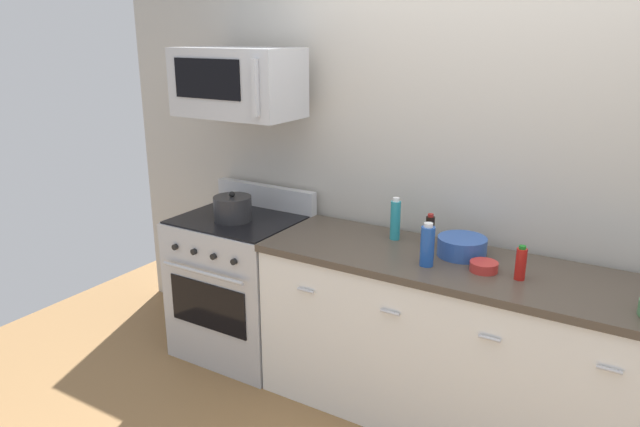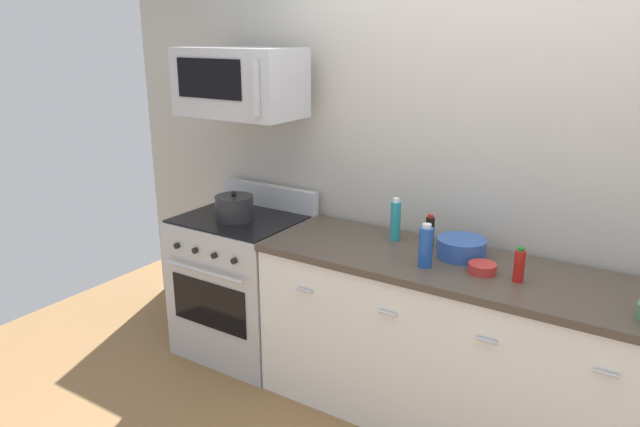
{
  "view_description": "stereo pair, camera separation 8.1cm",
  "coord_description": "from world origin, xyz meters",
  "px_view_note": "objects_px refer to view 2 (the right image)",
  "views": [
    {
      "loc": [
        0.82,
        -2.73,
        2.04
      ],
      "look_at": [
        -0.81,
        -0.05,
        1.07
      ],
      "focal_mm": 33.13,
      "sensor_mm": 36.0,
      "label": 1
    },
    {
      "loc": [
        0.89,
        -2.69,
        2.04
      ],
      "look_at": [
        -0.81,
        -0.05,
        1.07
      ],
      "focal_mm": 33.13,
      "sensor_mm": 36.0,
      "label": 2
    }
  ],
  "objects_px": {
    "bowl_red_small": "(482,268)",
    "range_oven": "(243,283)",
    "bottle_dish_soap": "(396,220)",
    "bottle_soda_blue": "(426,246)",
    "bowl_blue_mixing": "(461,247)",
    "bottle_soy_sauce_dark": "(430,231)",
    "microwave": "(240,82)",
    "bottle_hot_sauce_red": "(519,265)",
    "stockpot": "(234,208)"
  },
  "relations": [
    {
      "from": "range_oven",
      "to": "stockpot",
      "type": "relative_size",
      "value": 4.55
    },
    {
      "from": "stockpot",
      "to": "microwave",
      "type": "bearing_deg",
      "value": 89.87
    },
    {
      "from": "range_oven",
      "to": "bottle_soy_sauce_dark",
      "type": "xyz_separation_m",
      "value": [
        1.2,
        0.17,
        0.54
      ]
    },
    {
      "from": "bottle_soy_sauce_dark",
      "to": "bottle_dish_soap",
      "type": "relative_size",
      "value": 0.73
    },
    {
      "from": "range_oven",
      "to": "bowl_red_small",
      "type": "bearing_deg",
      "value": -1.58
    },
    {
      "from": "microwave",
      "to": "bowl_blue_mixing",
      "type": "bearing_deg",
      "value": 2.37
    },
    {
      "from": "microwave",
      "to": "bottle_dish_soap",
      "type": "distance_m",
      "value": 1.23
    },
    {
      "from": "bottle_soy_sauce_dark",
      "to": "bowl_red_small",
      "type": "relative_size",
      "value": 1.3
    },
    {
      "from": "bottle_soy_sauce_dark",
      "to": "bowl_blue_mixing",
      "type": "relative_size",
      "value": 0.7
    },
    {
      "from": "bottle_dish_soap",
      "to": "bottle_soda_blue",
      "type": "xyz_separation_m",
      "value": [
        0.3,
        -0.28,
        -0.01
      ]
    },
    {
      "from": "stockpot",
      "to": "range_oven",
      "type": "bearing_deg",
      "value": 90.0
    },
    {
      "from": "bottle_dish_soap",
      "to": "range_oven",
      "type": "bearing_deg",
      "value": -171.09
    },
    {
      "from": "bottle_dish_soap",
      "to": "bowl_red_small",
      "type": "distance_m",
      "value": 0.61
    },
    {
      "from": "bowl_blue_mixing",
      "to": "bowl_red_small",
      "type": "distance_m",
      "value": 0.22
    },
    {
      "from": "bottle_soda_blue",
      "to": "bowl_blue_mixing",
      "type": "height_order",
      "value": "bottle_soda_blue"
    },
    {
      "from": "range_oven",
      "to": "bottle_hot_sauce_red",
      "type": "bearing_deg",
      "value": -1.77
    },
    {
      "from": "bottle_soy_sauce_dark",
      "to": "stockpot",
      "type": "height_order",
      "value": "stockpot"
    },
    {
      "from": "bottle_hot_sauce_red",
      "to": "bowl_blue_mixing",
      "type": "distance_m",
      "value": 0.37
    },
    {
      "from": "bottle_dish_soap",
      "to": "bottle_soy_sauce_dark",
      "type": "bearing_deg",
      "value": 2.86
    },
    {
      "from": "bowl_red_small",
      "to": "range_oven",
      "type": "bearing_deg",
      "value": 178.42
    },
    {
      "from": "bottle_hot_sauce_red",
      "to": "bowl_red_small",
      "type": "xyz_separation_m",
      "value": [
        -0.17,
        0.01,
        -0.05
      ]
    },
    {
      "from": "bottle_soda_blue",
      "to": "stockpot",
      "type": "relative_size",
      "value": 0.95
    },
    {
      "from": "bottle_soy_sauce_dark",
      "to": "bowl_blue_mixing",
      "type": "height_order",
      "value": "bottle_soy_sauce_dark"
    },
    {
      "from": "range_oven",
      "to": "bowl_blue_mixing",
      "type": "bearing_deg",
      "value": 4.19
    },
    {
      "from": "bowl_blue_mixing",
      "to": "bottle_soda_blue",
      "type": "bearing_deg",
      "value": -115.48
    },
    {
      "from": "bowl_red_small",
      "to": "bottle_soda_blue",
      "type": "bearing_deg",
      "value": -163.87
    },
    {
      "from": "bottle_soy_sauce_dark",
      "to": "bottle_soda_blue",
      "type": "relative_size",
      "value": 0.8
    },
    {
      "from": "bottle_hot_sauce_red",
      "to": "bottle_soda_blue",
      "type": "bearing_deg",
      "value": -171.41
    },
    {
      "from": "microwave",
      "to": "bottle_soy_sauce_dark",
      "type": "bearing_deg",
      "value": 5.79
    },
    {
      "from": "bottle_hot_sauce_red",
      "to": "range_oven",
      "type": "bearing_deg",
      "value": 178.23
    },
    {
      "from": "bottle_soda_blue",
      "to": "bottle_dish_soap",
      "type": "bearing_deg",
      "value": 137.22
    },
    {
      "from": "bottle_hot_sauce_red",
      "to": "bottle_dish_soap",
      "type": "xyz_separation_m",
      "value": [
        -0.74,
        0.21,
        0.03
      ]
    },
    {
      "from": "microwave",
      "to": "bowl_blue_mixing",
      "type": "relative_size",
      "value": 2.93
    },
    {
      "from": "bottle_hot_sauce_red",
      "to": "bottle_dish_soap",
      "type": "distance_m",
      "value": 0.77
    },
    {
      "from": "range_oven",
      "to": "bottle_dish_soap",
      "type": "bearing_deg",
      "value": 8.91
    },
    {
      "from": "range_oven",
      "to": "bottle_hot_sauce_red",
      "type": "xyz_separation_m",
      "value": [
        1.73,
        -0.05,
        0.53
      ]
    },
    {
      "from": "bottle_soda_blue",
      "to": "bowl_blue_mixing",
      "type": "xyz_separation_m",
      "value": [
        0.11,
        0.22,
        -0.05
      ]
    },
    {
      "from": "microwave",
      "to": "bowl_blue_mixing",
      "type": "distance_m",
      "value": 1.6
    },
    {
      "from": "range_oven",
      "to": "bottle_soy_sauce_dark",
      "type": "height_order",
      "value": "bottle_soy_sauce_dark"
    },
    {
      "from": "microwave",
      "to": "bowl_red_small",
      "type": "relative_size",
      "value": 5.44
    },
    {
      "from": "bottle_soy_sauce_dark",
      "to": "range_oven",
      "type": "bearing_deg",
      "value": -172.1
    },
    {
      "from": "bowl_red_small",
      "to": "bottle_soy_sauce_dark",
      "type": "bearing_deg",
      "value": 150.07
    },
    {
      "from": "microwave",
      "to": "bowl_blue_mixing",
      "type": "height_order",
      "value": "microwave"
    },
    {
      "from": "bottle_hot_sauce_red",
      "to": "bowl_blue_mixing",
      "type": "xyz_separation_m",
      "value": [
        -0.33,
        0.16,
        -0.03
      ]
    },
    {
      "from": "bottle_soy_sauce_dark",
      "to": "bowl_blue_mixing",
      "type": "distance_m",
      "value": 0.21
    },
    {
      "from": "stockpot",
      "to": "bowl_red_small",
      "type": "bearing_deg",
      "value": 0.38
    },
    {
      "from": "range_oven",
      "to": "bottle_dish_soap",
      "type": "height_order",
      "value": "bottle_dish_soap"
    },
    {
      "from": "bowl_blue_mixing",
      "to": "bowl_red_small",
      "type": "relative_size",
      "value": 1.86
    },
    {
      "from": "bottle_hot_sauce_red",
      "to": "bowl_red_small",
      "type": "relative_size",
      "value": 1.23
    },
    {
      "from": "bottle_dish_soap",
      "to": "bowl_blue_mixing",
      "type": "bearing_deg",
      "value": -7.53
    }
  ]
}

